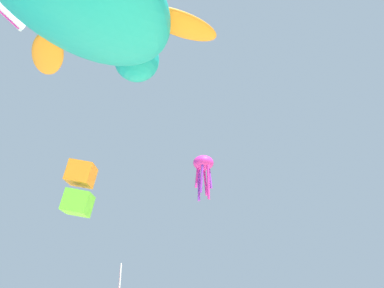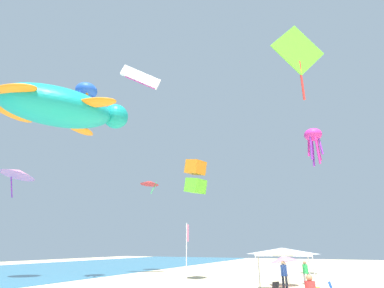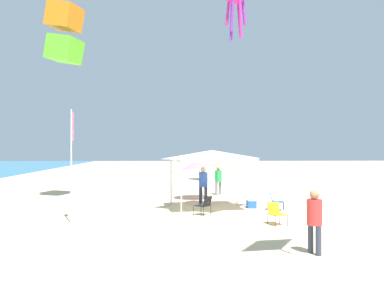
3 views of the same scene
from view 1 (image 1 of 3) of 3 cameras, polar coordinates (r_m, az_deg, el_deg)
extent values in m
cube|color=pink|center=(16.94, -10.72, -19.27)|extent=(0.30, 0.02, 1.10)
cube|color=orange|center=(23.62, -16.18, -4.31)|extent=(1.84, 1.98, 1.51)
cube|color=#66D82D|center=(23.18, -16.63, -8.41)|extent=(1.84, 1.98, 1.51)
sphere|color=teal|center=(11.49, -8.23, 12.33)|extent=(1.31, 1.31, 1.31)
ellipsoid|color=orange|center=(11.23, -20.67, 12.35)|extent=(2.10, 0.98, 0.29)
ellipsoid|color=orange|center=(9.57, -1.81, 17.40)|extent=(1.30, 2.18, 0.29)
ellipsoid|color=#E02D9E|center=(34.05, 1.70, -2.83)|extent=(1.82, 1.82, 1.33)
cylinder|color=#E02D9E|center=(33.50, 0.75, -4.92)|extent=(0.23, 0.40, 1.94)
cylinder|color=purple|center=(33.02, 1.44, -5.14)|extent=(0.42, 0.35, 2.48)
cylinder|color=#E02D9E|center=(33.07, 2.44, -5.64)|extent=(0.48, 0.34, 3.01)
cylinder|color=purple|center=(33.77, 2.70, -5.04)|extent=(0.23, 0.40, 1.94)
cylinder|color=#E02D9E|center=(34.10, 2.02, -5.68)|extent=(0.42, 0.35, 2.48)
cylinder|color=purple|center=(33.89, 1.05, -6.06)|extent=(0.48, 0.34, 3.01)
camera|label=2|loc=(11.26, 85.10, -2.82)|focal=28.03mm
camera|label=3|loc=(6.28, 62.51, -11.00)|focal=37.05mm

